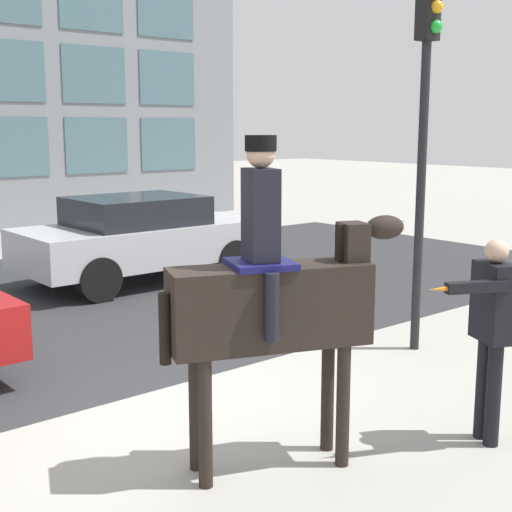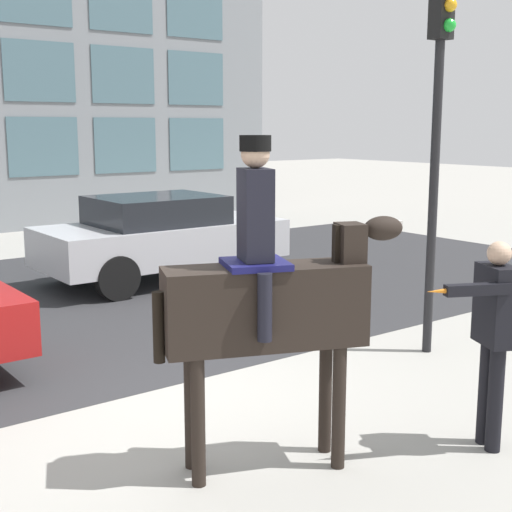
{
  "view_description": "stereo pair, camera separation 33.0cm",
  "coord_description": "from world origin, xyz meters",
  "px_view_note": "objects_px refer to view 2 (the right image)",
  "views": [
    {
      "loc": [
        -3.59,
        -5.63,
        2.73
      ],
      "look_at": [
        0.33,
        -0.93,
        1.62
      ],
      "focal_mm": 50.0,
      "sensor_mm": 36.0,
      "label": 1
    },
    {
      "loc": [
        -3.34,
        -5.83,
        2.73
      ],
      "look_at": [
        0.33,
        -0.93,
        1.62
      ],
      "focal_mm": 50.0,
      "sensor_mm": 36.0,
      "label": 2
    }
  ],
  "objects_px": {
    "mounted_horse_lead": "(269,299)",
    "street_car_far_lane": "(161,236)",
    "traffic_light": "(438,108)",
    "pedestrian_bystander": "(494,328)"
  },
  "relations": [
    {
      "from": "pedestrian_bystander",
      "to": "traffic_light",
      "type": "height_order",
      "value": "traffic_light"
    },
    {
      "from": "pedestrian_bystander",
      "to": "street_car_far_lane",
      "type": "distance_m",
      "value": 7.77
    },
    {
      "from": "mounted_horse_lead",
      "to": "pedestrian_bystander",
      "type": "xyz_separation_m",
      "value": [
        1.73,
        -0.85,
        -0.34
      ]
    },
    {
      "from": "mounted_horse_lead",
      "to": "street_car_far_lane",
      "type": "xyz_separation_m",
      "value": [
        2.86,
        6.83,
        -0.6
      ]
    },
    {
      "from": "pedestrian_bystander",
      "to": "street_car_far_lane",
      "type": "relative_size",
      "value": 0.42
    },
    {
      "from": "street_car_far_lane",
      "to": "mounted_horse_lead",
      "type": "bearing_deg",
      "value": -112.71
    },
    {
      "from": "mounted_horse_lead",
      "to": "traffic_light",
      "type": "distance_m",
      "value": 3.94
    },
    {
      "from": "mounted_horse_lead",
      "to": "traffic_light",
      "type": "relative_size",
      "value": 0.6
    },
    {
      "from": "pedestrian_bystander",
      "to": "traffic_light",
      "type": "relative_size",
      "value": 0.41
    },
    {
      "from": "mounted_horse_lead",
      "to": "pedestrian_bystander",
      "type": "distance_m",
      "value": 1.96
    }
  ]
}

